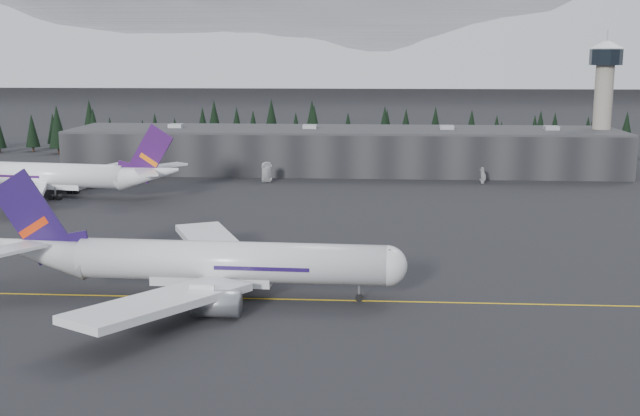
# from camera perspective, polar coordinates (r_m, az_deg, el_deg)

# --- Properties ---
(ground) EXTENTS (1400.00, 1400.00, 0.00)m
(ground) POSITION_cam_1_polar(r_m,az_deg,el_deg) (115.82, -0.66, -6.25)
(ground) COLOR black
(ground) RESTS_ON ground
(taxiline) EXTENTS (400.00, 0.40, 0.02)m
(taxiline) POSITION_cam_1_polar(r_m,az_deg,el_deg) (113.92, -0.74, -6.54)
(taxiline) COLOR gold
(taxiline) RESTS_ON ground
(terminal) EXTENTS (160.00, 30.00, 12.60)m
(terminal) POSITION_cam_1_polar(r_m,az_deg,el_deg) (237.13, 1.69, 4.15)
(terminal) COLOR black
(terminal) RESTS_ON ground
(control_tower) EXTENTS (10.00, 10.00, 37.70)m
(control_tower) POSITION_cam_1_polar(r_m,az_deg,el_deg) (247.62, 19.53, 7.80)
(control_tower) COLOR gray
(control_tower) RESTS_ON ground
(treeline) EXTENTS (360.00, 20.00, 15.00)m
(treeline) POSITION_cam_1_polar(r_m,az_deg,el_deg) (273.77, 1.99, 5.31)
(treeline) COLOR black
(treeline) RESTS_ON ground
(mountain_ridge) EXTENTS (4400.00, 900.00, 420.00)m
(mountain_ridge) POSITION_cam_1_polar(r_m,az_deg,el_deg) (1110.89, 3.41, 9.13)
(mountain_ridge) COLOR white
(mountain_ridge) RESTS_ON ground
(jet_main) EXTENTS (61.51, 56.72, 18.08)m
(jet_main) POSITION_cam_1_polar(r_m,az_deg,el_deg) (115.72, -8.93, -3.78)
(jet_main) COLOR silver
(jet_main) RESTS_ON ground
(jet_parked) EXTENTS (61.49, 56.43, 18.13)m
(jet_parked) POSITION_cam_1_polar(r_m,az_deg,el_deg) (204.65, -18.08, 2.20)
(jet_parked) COLOR white
(jet_parked) RESTS_ON ground
(gse_vehicle_a) EXTENTS (4.60, 6.24, 1.58)m
(gse_vehicle_a) POSITION_cam_1_polar(r_m,az_deg,el_deg) (216.93, -3.83, 2.03)
(gse_vehicle_a) COLOR silver
(gse_vehicle_a) RESTS_ON ground
(gse_vehicle_b) EXTENTS (4.56, 1.99, 1.53)m
(gse_vehicle_b) POSITION_cam_1_polar(r_m,az_deg,el_deg) (218.83, 11.52, 1.91)
(gse_vehicle_b) COLOR #BBBCBD
(gse_vehicle_b) RESTS_ON ground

